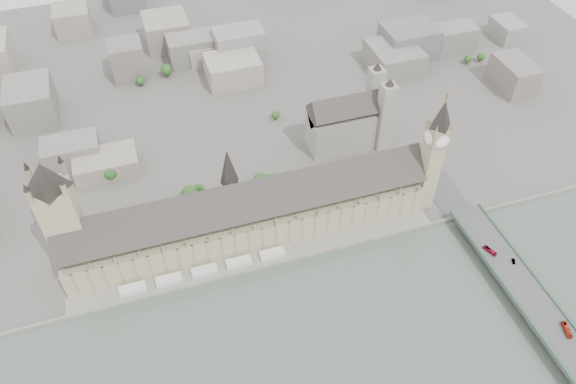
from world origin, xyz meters
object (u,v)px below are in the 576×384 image
object	(u,v)px
elizabeth_tower	(434,148)
westminster_abbey	(350,121)
palace_of_westminster	(248,213)
westminster_bridge	(519,287)
red_bus_south	(567,330)
car_silver	(514,261)
victoria_tower	(61,215)
red_bus_north	(490,251)

from	to	relation	value
elizabeth_tower	westminster_abbey	world-z (taller)	elizabeth_tower
palace_of_westminster	westminster_abbey	bearing A→B (deg)	34.17
elizabeth_tower	westminster_bridge	bearing A→B (deg)	-75.89
palace_of_westminster	elizabeth_tower	bearing A→B (deg)	-4.85
westminster_abbey	red_bus_south	bearing A→B (deg)	-75.85
palace_of_westminster	car_silver	xyz separation A→B (m)	(167.24, -90.37, -11.68)
victoria_tower	red_bus_north	size ratio (longest dim) A/B	9.64
victoria_tower	red_bus_south	world-z (taller)	victoria_tower
elizabeth_tower	red_bus_south	size ratio (longest dim) A/B	9.13
palace_of_westminster	victoria_tower	bearing A→B (deg)	177.04
red_bus_north	car_silver	world-z (taller)	red_bus_north
palace_of_westminster	westminster_bridge	xyz separation A→B (m)	(162.00, -107.20, -17.58)
palace_of_westminster	elizabeth_tower	world-z (taller)	elizabeth_tower
westminster_bridge	car_silver	xyz separation A→B (m)	(5.24, 16.83, 5.90)
palace_of_westminster	victoria_tower	world-z (taller)	victoria_tower
red_bus_south	car_silver	distance (m)	57.59
red_bus_south	red_bus_north	bearing A→B (deg)	115.28
elizabeth_tower	westminster_abbey	bearing A→B (deg)	107.29
westminster_bridge	red_bus_south	xyz separation A→B (m)	(5.21, -40.76, 6.77)
elizabeth_tower	westminster_abbey	xyz separation A→B (m)	(-27.08, 87.00, -33.01)
red_bus_north	car_silver	bearing A→B (deg)	-71.01
elizabeth_tower	victoria_tower	bearing A→B (deg)	176.04
westminster_bridge	car_silver	bearing A→B (deg)	72.70
red_bus_south	westminster_abbey	bearing A→B (deg)	120.55
red_bus_south	car_silver	world-z (taller)	red_bus_south
victoria_tower	red_bus_south	xyz separation A→B (m)	(289.21, -154.26, -43.31)
victoria_tower	westminster_bridge	bearing A→B (deg)	-21.78
red_bus_north	red_bus_south	bearing A→B (deg)	-102.61
elizabeth_tower	red_bus_north	xyz separation A→B (m)	(18.20, -65.73, -46.39)
red_bus_north	red_bus_south	distance (m)	71.38
red_bus_north	red_bus_south	size ratio (longest dim) A/B	0.88
westminster_abbey	red_bus_south	size ratio (longest dim) A/B	5.77
westminster_bridge	car_silver	distance (m)	18.59
elizabeth_tower	car_silver	size ratio (longest dim) A/B	22.86
elizabeth_tower	victoria_tower	xyz separation A→B (m)	(-260.00, 18.00, -2.88)
palace_of_westminster	elizabeth_tower	size ratio (longest dim) A/B	2.47
red_bus_north	westminster_abbey	bearing A→B (deg)	85.02
elizabeth_tower	westminster_abbey	distance (m)	96.91
elizabeth_tower	westminster_abbey	size ratio (longest dim) A/B	1.58
westminster_abbey	car_silver	distance (m)	175.54
westminster_bridge	westminster_abbey	size ratio (longest dim) A/B	4.78
red_bus_north	car_silver	distance (m)	17.03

